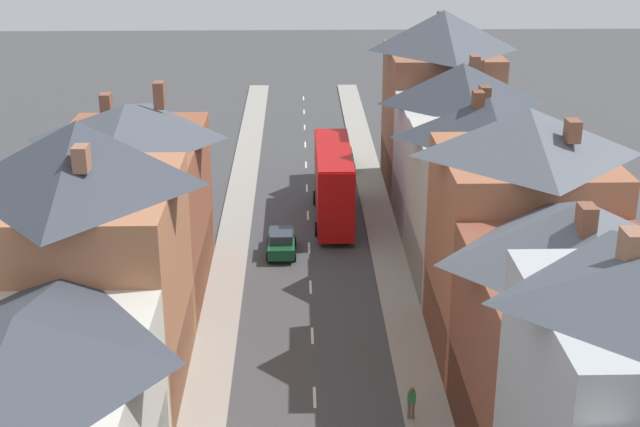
{
  "coord_description": "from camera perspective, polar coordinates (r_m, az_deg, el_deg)",
  "views": [
    {
      "loc": [
        -0.68,
        -12.14,
        23.1
      ],
      "look_at": [
        0.79,
        44.62,
        1.42
      ],
      "focal_mm": 50.0,
      "sensor_mm": 36.0,
      "label": 1
    }
  ],
  "objects": [
    {
      "name": "pedestrian_mid_right",
      "position": [
        40.92,
        5.88,
        -11.86
      ],
      "size": [
        0.36,
        0.22,
        1.61
      ],
      "color": "brown",
      "rests_on": "pavement_right"
    },
    {
      "name": "terrace_row_left",
      "position": [
        34.25,
        -17.69,
        -10.88
      ],
      "size": [
        8.0,
        52.89,
        13.22
      ],
      "color": "brown",
      "rests_on": "ground"
    },
    {
      "name": "car_mid_black",
      "position": [
        57.71,
        -2.48,
        -1.83
      ],
      "size": [
        1.9,
        4.04,
        1.63
      ],
      "color": "#144728",
      "rests_on": "ground"
    },
    {
      "name": "double_decker_bus_lead",
      "position": [
        62.65,
        0.85,
        2.0
      ],
      "size": [
        2.74,
        10.8,
        5.3
      ],
      "color": "#B70F0F",
      "rests_on": "ground"
    },
    {
      "name": "terrace_row_right",
      "position": [
        40.72,
        14.18,
        -4.4
      ],
      "size": [
        8.0,
        71.74,
        13.76
      ],
      "color": "#A36042",
      "rests_on": "ground"
    },
    {
      "name": "car_parked_left_b",
      "position": [
        74.63,
        1.49,
        3.52
      ],
      "size": [
        1.9,
        4.22,
        1.63
      ],
      "color": "#144728",
      "rests_on": "ground"
    },
    {
      "name": "pavement_left",
      "position": [
        55.36,
        -5.94,
        -3.81
      ],
      "size": [
        2.2,
        104.0,
        0.14
      ],
      "primitive_type": "cube",
      "color": "gray",
      "rests_on": "ground"
    },
    {
      "name": "pavement_right",
      "position": [
        55.48,
        4.64,
        -3.7
      ],
      "size": [
        2.2,
        104.0,
        0.14
      ],
      "primitive_type": "cube",
      "color": "gray",
      "rests_on": "ground"
    },
    {
      "name": "centre_line_dashes",
      "position": [
        53.4,
        -0.61,
        -4.73
      ],
      "size": [
        0.14,
        97.8,
        0.01
      ],
      "color": "silver",
      "rests_on": "ground"
    }
  ]
}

